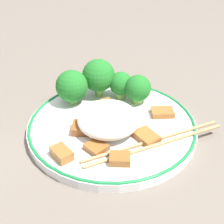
{
  "coord_description": "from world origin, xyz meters",
  "views": [
    {
      "loc": [
        -0.1,
        -0.38,
        0.3
      ],
      "look_at": [
        0.0,
        0.0,
        0.03
      ],
      "focal_mm": 50.0,
      "sensor_mm": 36.0,
      "label": 1
    }
  ],
  "objects_px": {
    "broccoli_mid_left": "(72,86)",
    "chopsticks": "(155,143)",
    "broccoli_back_center": "(121,84)",
    "plate": "(112,125)",
    "broccoli_back_right": "(98,76)",
    "broccoli_back_left": "(138,89)"
  },
  "relations": [
    {
      "from": "broccoli_back_right",
      "to": "broccoli_back_left",
      "type": "bearing_deg",
      "value": -34.33
    },
    {
      "from": "broccoli_back_center",
      "to": "plate",
      "type": "bearing_deg",
      "value": -116.23
    },
    {
      "from": "broccoli_back_center",
      "to": "broccoli_mid_left",
      "type": "relative_size",
      "value": 0.8
    },
    {
      "from": "broccoli_back_right",
      "to": "broccoli_mid_left",
      "type": "relative_size",
      "value": 1.14
    },
    {
      "from": "broccoli_back_left",
      "to": "broccoli_back_right",
      "type": "height_order",
      "value": "broccoli_back_right"
    },
    {
      "from": "broccoli_mid_left",
      "to": "chopsticks",
      "type": "distance_m",
      "value": 0.17
    },
    {
      "from": "broccoli_back_center",
      "to": "chopsticks",
      "type": "height_order",
      "value": "broccoli_back_center"
    },
    {
      "from": "broccoli_back_center",
      "to": "chopsticks",
      "type": "xyz_separation_m",
      "value": [
        0.01,
        -0.14,
        -0.02
      ]
    },
    {
      "from": "broccoli_back_left",
      "to": "broccoli_mid_left",
      "type": "bearing_deg",
      "value": 165.33
    },
    {
      "from": "broccoli_back_left",
      "to": "broccoli_back_right",
      "type": "xyz_separation_m",
      "value": [
        -0.06,
        0.04,
        0.01
      ]
    },
    {
      "from": "plate",
      "to": "chopsticks",
      "type": "distance_m",
      "value": 0.08
    },
    {
      "from": "plate",
      "to": "broccoli_back_left",
      "type": "height_order",
      "value": "broccoli_back_left"
    },
    {
      "from": "broccoli_back_right",
      "to": "chopsticks",
      "type": "height_order",
      "value": "broccoli_back_right"
    },
    {
      "from": "plate",
      "to": "broccoli_back_center",
      "type": "bearing_deg",
      "value": 63.77
    },
    {
      "from": "broccoli_back_left",
      "to": "plate",
      "type": "bearing_deg",
      "value": -140.64
    },
    {
      "from": "plate",
      "to": "broccoli_mid_left",
      "type": "height_order",
      "value": "broccoli_mid_left"
    },
    {
      "from": "broccoli_back_right",
      "to": "chopsticks",
      "type": "xyz_separation_m",
      "value": [
        0.05,
        -0.15,
        -0.04
      ]
    },
    {
      "from": "broccoli_back_center",
      "to": "chopsticks",
      "type": "bearing_deg",
      "value": -85.84
    },
    {
      "from": "broccoli_back_left",
      "to": "chopsticks",
      "type": "xyz_separation_m",
      "value": [
        -0.01,
        -0.11,
        -0.02
      ]
    },
    {
      "from": "chopsticks",
      "to": "broccoli_back_right",
      "type": "bearing_deg",
      "value": 106.89
    },
    {
      "from": "broccoli_back_center",
      "to": "broccoli_back_right",
      "type": "relative_size",
      "value": 0.71
    },
    {
      "from": "broccoli_mid_left",
      "to": "chopsticks",
      "type": "relative_size",
      "value": 0.27
    }
  ]
}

